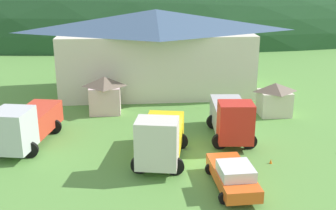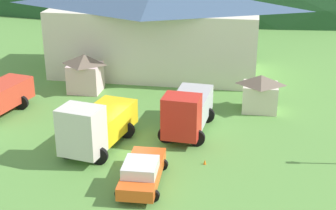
{
  "view_description": "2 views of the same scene",
  "coord_description": "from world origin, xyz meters",
  "px_view_note": "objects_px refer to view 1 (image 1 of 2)",
  "views": [
    {
      "loc": [
        -3.64,
        -25.81,
        11.89
      ],
      "look_at": [
        -1.15,
        3.8,
        2.29
      ],
      "focal_mm": 44.62,
      "sensor_mm": 36.0,
      "label": 1
    },
    {
      "loc": [
        7.25,
        -28.41,
        14.41
      ],
      "look_at": [
        2.04,
        2.38,
        1.97
      ],
      "focal_mm": 52.71,
      "sensor_mm": 36.0,
      "label": 2
    }
  ],
  "objects_px": {
    "flatbed_truck_yellow": "(161,138)",
    "traffic_cone_near_pickup": "(271,163)",
    "play_shed_pink": "(105,94)",
    "depot_building": "(156,50)",
    "service_pickup_orange": "(233,175)",
    "crane_truck_red": "(231,117)",
    "play_shed_cream": "(274,98)",
    "tow_truck_silver": "(26,124)"
  },
  "relations": [
    {
      "from": "play_shed_pink",
      "to": "traffic_cone_near_pickup",
      "type": "height_order",
      "value": "play_shed_pink"
    },
    {
      "from": "service_pickup_orange",
      "to": "traffic_cone_near_pickup",
      "type": "bearing_deg",
      "value": 130.48
    },
    {
      "from": "depot_building",
      "to": "service_pickup_orange",
      "type": "relative_size",
      "value": 3.92
    },
    {
      "from": "depot_building",
      "to": "tow_truck_silver",
      "type": "xyz_separation_m",
      "value": [
        -9.9,
        -13.44,
        -2.63
      ]
    },
    {
      "from": "play_shed_cream",
      "to": "tow_truck_silver",
      "type": "distance_m",
      "value": 20.24
    },
    {
      "from": "play_shed_pink",
      "to": "service_pickup_orange",
      "type": "xyz_separation_m",
      "value": [
        8.0,
        -14.18,
        -0.83
      ]
    },
    {
      "from": "depot_building",
      "to": "traffic_cone_near_pickup",
      "type": "bearing_deg",
      "value": -70.04
    },
    {
      "from": "flatbed_truck_yellow",
      "to": "traffic_cone_near_pickup",
      "type": "bearing_deg",
      "value": 93.3
    },
    {
      "from": "depot_building",
      "to": "service_pickup_orange",
      "type": "distance_m",
      "value": 21.11
    },
    {
      "from": "flatbed_truck_yellow",
      "to": "play_shed_cream",
      "type": "bearing_deg",
      "value": 139.96
    },
    {
      "from": "tow_truck_silver",
      "to": "traffic_cone_near_pickup",
      "type": "xyz_separation_m",
      "value": [
        16.3,
        -4.17,
        -1.65
      ]
    },
    {
      "from": "play_shed_cream",
      "to": "service_pickup_orange",
      "type": "height_order",
      "value": "play_shed_cream"
    },
    {
      "from": "tow_truck_silver",
      "to": "crane_truck_red",
      "type": "bearing_deg",
      "value": 102.38
    },
    {
      "from": "play_shed_pink",
      "to": "tow_truck_silver",
      "type": "height_order",
      "value": "tow_truck_silver"
    },
    {
      "from": "crane_truck_red",
      "to": "traffic_cone_near_pickup",
      "type": "bearing_deg",
      "value": 25.13
    },
    {
      "from": "crane_truck_red",
      "to": "play_shed_cream",
      "type": "bearing_deg",
      "value": 139.56
    },
    {
      "from": "depot_building",
      "to": "tow_truck_silver",
      "type": "height_order",
      "value": "depot_building"
    },
    {
      "from": "flatbed_truck_yellow",
      "to": "service_pickup_orange",
      "type": "relative_size",
      "value": 1.34
    },
    {
      "from": "depot_building",
      "to": "play_shed_pink",
      "type": "height_order",
      "value": "depot_building"
    },
    {
      "from": "flatbed_truck_yellow",
      "to": "crane_truck_red",
      "type": "xyz_separation_m",
      "value": [
        5.41,
        3.48,
        -0.03
      ]
    },
    {
      "from": "service_pickup_orange",
      "to": "traffic_cone_near_pickup",
      "type": "xyz_separation_m",
      "value": [
        3.22,
        2.97,
        -0.83
      ]
    },
    {
      "from": "flatbed_truck_yellow",
      "to": "tow_truck_silver",
      "type": "bearing_deg",
      "value": -98.61
    },
    {
      "from": "play_shed_pink",
      "to": "crane_truck_red",
      "type": "height_order",
      "value": "crane_truck_red"
    },
    {
      "from": "play_shed_pink",
      "to": "crane_truck_red",
      "type": "distance_m",
      "value": 11.72
    },
    {
      "from": "service_pickup_orange",
      "to": "traffic_cone_near_pickup",
      "type": "distance_m",
      "value": 4.46
    },
    {
      "from": "tow_truck_silver",
      "to": "crane_truck_red",
      "type": "height_order",
      "value": "crane_truck_red"
    },
    {
      "from": "crane_truck_red",
      "to": "service_pickup_orange",
      "type": "distance_m",
      "value": 7.59
    },
    {
      "from": "play_shed_pink",
      "to": "depot_building",
      "type": "bearing_deg",
      "value": 53.01
    },
    {
      "from": "tow_truck_silver",
      "to": "traffic_cone_near_pickup",
      "type": "height_order",
      "value": "tow_truck_silver"
    },
    {
      "from": "tow_truck_silver",
      "to": "service_pickup_orange",
      "type": "height_order",
      "value": "tow_truck_silver"
    },
    {
      "from": "flatbed_truck_yellow",
      "to": "traffic_cone_near_pickup",
      "type": "relative_size",
      "value": 10.78
    },
    {
      "from": "crane_truck_red",
      "to": "play_shed_pink",
      "type": "bearing_deg",
      "value": -120.94
    },
    {
      "from": "play_shed_cream",
      "to": "flatbed_truck_yellow",
      "type": "height_order",
      "value": "flatbed_truck_yellow"
    },
    {
      "from": "depot_building",
      "to": "flatbed_truck_yellow",
      "type": "distance_m",
      "value": 16.9
    },
    {
      "from": "flatbed_truck_yellow",
      "to": "service_pickup_orange",
      "type": "distance_m",
      "value": 5.54
    },
    {
      "from": "play_shed_pink",
      "to": "traffic_cone_near_pickup",
      "type": "distance_m",
      "value": 15.94
    },
    {
      "from": "play_shed_cream",
      "to": "service_pickup_orange",
      "type": "bearing_deg",
      "value": -117.73
    },
    {
      "from": "crane_truck_red",
      "to": "traffic_cone_near_pickup",
      "type": "relative_size",
      "value": 10.49
    },
    {
      "from": "traffic_cone_near_pickup",
      "to": "crane_truck_red",
      "type": "bearing_deg",
      "value": 110.67
    },
    {
      "from": "play_shed_cream",
      "to": "crane_truck_red",
      "type": "height_order",
      "value": "crane_truck_red"
    },
    {
      "from": "flatbed_truck_yellow",
      "to": "crane_truck_red",
      "type": "relative_size",
      "value": 1.03
    },
    {
      "from": "play_shed_pink",
      "to": "traffic_cone_near_pickup",
      "type": "xyz_separation_m",
      "value": [
        11.22,
        -11.2,
        -1.66
      ]
    }
  ]
}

